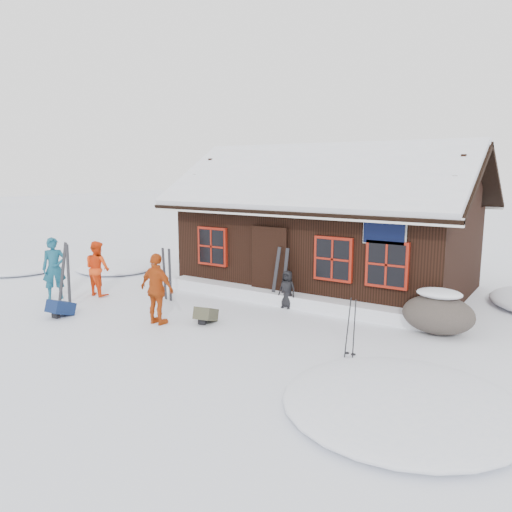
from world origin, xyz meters
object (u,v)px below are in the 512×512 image
Objects in this scene: backpack_blue at (61,311)px; skier_crouched at (287,289)px; ski_pair_left at (65,277)px; backpack_olive at (206,317)px; skier_orange_left at (97,268)px; boulder at (438,313)px; skier_teal at (54,268)px; ski_poles at (351,329)px; skier_orange_right at (157,289)px.

skier_crouched is at bearing 38.94° from backpack_blue.
ski_pair_left is 3.19× the size of backpack_blue.
backpack_olive is (3.33, 1.56, -0.01)m from backpack_blue.
ski_pair_left reaches higher than backpack_blue.
skier_orange_left reaches higher than boulder.
skier_orange_left is 1.60m from ski_pair_left.
ski_pair_left is at bearing -142.61° from skier_crouched.
skier_crouched is at bearing -28.40° from skier_teal.
backpack_blue is at bearing -169.12° from ski_poles.
skier_orange_right is 3.12× the size of backpack_olive.
ski_pair_left is (1.28, -0.56, -0.00)m from skier_teal.
skier_orange_right is 1.08× the size of boulder.
backpack_olive is at bearing 176.95° from ski_poles.
skier_orange_right reaches higher than skier_orange_left.
skier_orange_left is 9.27m from boulder.
skier_teal reaches higher than boulder.
skier_orange_right is at bearing -152.86° from boulder.
skier_crouched is 5.72m from backpack_blue.
ski_poles is (8.04, -0.60, -0.22)m from skier_orange_left.
skier_orange_left is 2.28m from backpack_blue.
skier_orange_right reaches higher than ski_poles.
skier_teal is 1.03× the size of skier_orange_right.
ski_pair_left is 7.52m from ski_poles.
skier_teal is 5.09m from backpack_olive.
ski_poles is (-1.04, -2.44, 0.11)m from boulder.
ski_poles is at bearing 179.77° from skier_orange_left.
skier_teal is at bearing 161.48° from ski_pair_left.
ski_poles is 3.76m from backpack_olive.
backpack_olive is (-4.76, -2.24, -0.32)m from boulder.
boulder is at bearing -164.51° from skier_orange_left.
backpack_blue is 3.68m from backpack_olive.
skier_crouched reaches higher than backpack_blue.
backpack_blue is (-7.06, -1.36, -0.41)m from ski_poles.
skier_orange_right reaches higher than backpack_blue.
ski_pair_left is (-4.67, -3.31, 0.37)m from skier_crouched.
ski_pair_left is 3.95m from backpack_olive.
boulder is at bearing -152.08° from skier_orange_right.
boulder is 8.95m from backpack_blue.
boulder reaches higher than backpack_blue.
skier_orange_left is at bearing 175.72° from ski_poles.
skier_orange_right is (4.11, -0.15, -0.03)m from skier_teal.
skier_teal is 2.10m from backpack_blue.
skier_crouched is 0.64× the size of boulder.
ski_poles is (7.46, 0.88, -0.29)m from ski_pair_left.
skier_orange_right is at bearing 13.71° from ski_pair_left.
backpack_olive is (-0.94, -2.23, -0.35)m from skier_crouched.
skier_crouched is 1.84× the size of backpack_olive.
skier_teal is at bearing -177.90° from ski_poles.
ski_pair_left is at bearing -176.22° from backpack_olive.
ski_poles reaches higher than backpack_blue.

